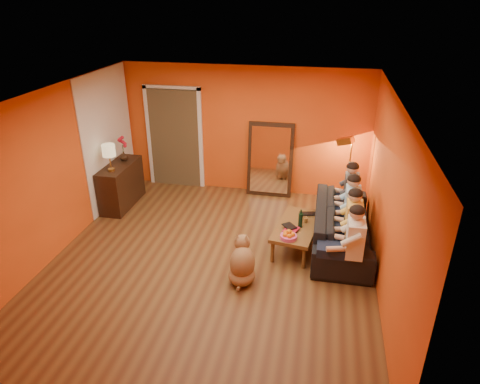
% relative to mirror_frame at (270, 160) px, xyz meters
% --- Properties ---
extents(room_shell, '(5.00, 5.50, 2.60)m').
position_rel_mirror_frame_xyz_m(room_shell, '(-0.55, -2.26, 0.54)').
color(room_shell, brown).
rests_on(room_shell, ground).
extents(white_accent, '(0.02, 1.90, 2.58)m').
position_rel_mirror_frame_xyz_m(white_accent, '(-3.04, -0.88, 0.54)').
color(white_accent, white).
rests_on(white_accent, wall_left).
extents(doorway_recess, '(1.06, 0.30, 2.10)m').
position_rel_mirror_frame_xyz_m(doorway_recess, '(-2.05, 0.20, 0.29)').
color(doorway_recess, '#3F2D19').
rests_on(doorway_recess, floor).
extents(door_jamb_left, '(0.08, 0.06, 2.20)m').
position_rel_mirror_frame_xyz_m(door_jamb_left, '(-2.62, 0.08, 0.29)').
color(door_jamb_left, white).
rests_on(door_jamb_left, wall_back).
extents(door_jamb_right, '(0.08, 0.06, 2.20)m').
position_rel_mirror_frame_xyz_m(door_jamb_right, '(-1.48, 0.08, 0.29)').
color(door_jamb_right, white).
rests_on(door_jamb_right, wall_back).
extents(door_header, '(1.22, 0.06, 0.08)m').
position_rel_mirror_frame_xyz_m(door_header, '(-2.05, 0.08, 1.36)').
color(door_header, white).
rests_on(door_header, wall_back).
extents(mirror_frame, '(0.92, 0.27, 1.51)m').
position_rel_mirror_frame_xyz_m(mirror_frame, '(0.00, 0.00, 0.00)').
color(mirror_frame, black).
rests_on(mirror_frame, floor).
extents(mirror_glass, '(0.78, 0.21, 1.35)m').
position_rel_mirror_frame_xyz_m(mirror_glass, '(0.00, -0.04, 0.00)').
color(mirror_glass, white).
rests_on(mirror_glass, mirror_frame).
extents(sideboard, '(0.44, 1.18, 0.85)m').
position_rel_mirror_frame_xyz_m(sideboard, '(-2.79, -1.08, -0.34)').
color(sideboard, black).
rests_on(sideboard, floor).
extents(table_lamp, '(0.24, 0.24, 0.51)m').
position_rel_mirror_frame_xyz_m(table_lamp, '(-2.79, -1.38, 0.34)').
color(table_lamp, beige).
rests_on(table_lamp, sideboard).
extents(sofa, '(2.33, 0.91, 0.68)m').
position_rel_mirror_frame_xyz_m(sofa, '(1.45, -1.70, -0.42)').
color(sofa, black).
rests_on(sofa, floor).
extents(coffee_table, '(0.80, 1.30, 0.42)m').
position_rel_mirror_frame_xyz_m(coffee_table, '(0.72, -1.98, -0.55)').
color(coffee_table, brown).
rests_on(coffee_table, floor).
extents(floor_lamp, '(0.37, 0.34, 1.44)m').
position_rel_mirror_frame_xyz_m(floor_lamp, '(1.55, -0.38, -0.04)').
color(floor_lamp, gold).
rests_on(floor_lamp, floor).
extents(dog, '(0.51, 0.67, 0.71)m').
position_rel_mirror_frame_xyz_m(dog, '(0.02, -3.04, -0.41)').
color(dog, '#9B7746').
rests_on(dog, floor).
extents(person_far_left, '(0.70, 0.44, 1.22)m').
position_rel_mirror_frame_xyz_m(person_far_left, '(1.58, -2.70, -0.15)').
color(person_far_left, silver).
rests_on(person_far_left, sofa).
extents(person_mid_left, '(0.70, 0.44, 1.22)m').
position_rel_mirror_frame_xyz_m(person_mid_left, '(1.58, -2.15, -0.15)').
color(person_mid_left, gold).
rests_on(person_mid_left, sofa).
extents(person_mid_right, '(0.70, 0.44, 1.22)m').
position_rel_mirror_frame_xyz_m(person_mid_right, '(1.58, -1.60, -0.15)').
color(person_mid_right, '#9ACDEF').
rests_on(person_mid_right, sofa).
extents(person_far_right, '(0.70, 0.44, 1.22)m').
position_rel_mirror_frame_xyz_m(person_far_right, '(1.58, -1.05, -0.15)').
color(person_far_right, '#313136').
rests_on(person_far_right, sofa).
extents(fruit_bowl, '(0.26, 0.26, 0.16)m').
position_rel_mirror_frame_xyz_m(fruit_bowl, '(0.62, -2.43, -0.26)').
color(fruit_bowl, '#D44B8E').
rests_on(fruit_bowl, coffee_table).
extents(wine_bottle, '(0.07, 0.07, 0.31)m').
position_rel_mirror_frame_xyz_m(wine_bottle, '(0.77, -2.03, -0.18)').
color(wine_bottle, black).
rests_on(wine_bottle, coffee_table).
extents(tumbler, '(0.11, 0.11, 0.09)m').
position_rel_mirror_frame_xyz_m(tumbler, '(0.84, -1.86, -0.30)').
color(tumbler, '#B27F3F').
rests_on(tumbler, coffee_table).
extents(laptop, '(0.36, 0.27, 0.03)m').
position_rel_mirror_frame_xyz_m(laptop, '(0.90, -1.63, -0.33)').
color(laptop, black).
rests_on(laptop, coffee_table).
extents(book_lower, '(0.21, 0.25, 0.02)m').
position_rel_mirror_frame_xyz_m(book_lower, '(0.54, -2.18, -0.33)').
color(book_lower, black).
rests_on(book_lower, coffee_table).
extents(book_mid, '(0.28, 0.32, 0.02)m').
position_rel_mirror_frame_xyz_m(book_mid, '(0.55, -2.17, -0.31)').
color(book_mid, red).
rests_on(book_mid, book_lower).
extents(book_upper, '(0.27, 0.27, 0.02)m').
position_rel_mirror_frame_xyz_m(book_upper, '(0.54, -2.19, -0.29)').
color(book_upper, black).
rests_on(book_upper, book_mid).
extents(vase, '(0.17, 0.17, 0.18)m').
position_rel_mirror_frame_xyz_m(vase, '(-2.79, -0.83, 0.18)').
color(vase, black).
rests_on(vase, sideboard).
extents(flowers, '(0.17, 0.17, 0.51)m').
position_rel_mirror_frame_xyz_m(flowers, '(-2.79, -0.83, 0.47)').
color(flowers, red).
rests_on(flowers, vase).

